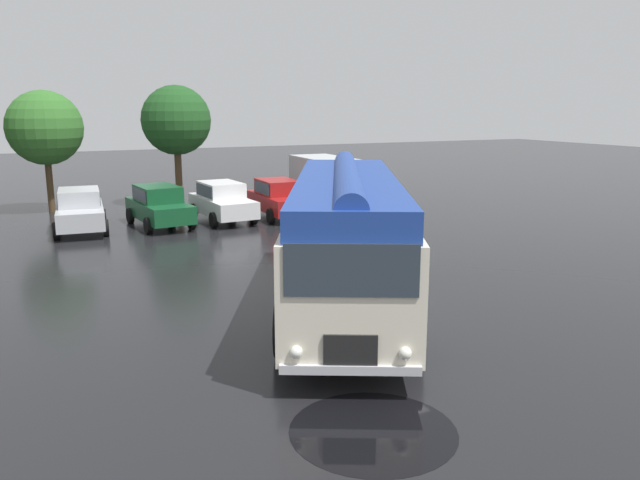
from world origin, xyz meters
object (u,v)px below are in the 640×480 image
object	(u,v)px
car_mid_left	(159,206)
car_far_right	(279,198)
car_mid_right	(222,201)
car_near_left	(80,210)
box_van	(330,183)
vintage_bus	(347,232)

from	to	relation	value
car_mid_left	car_far_right	xyz separation A→B (m)	(5.23, -0.13, 0.00)
car_mid_right	car_far_right	world-z (taller)	same
car_mid_left	car_mid_right	distance (m)	2.69
car_mid_right	car_far_right	size ratio (longest dim) A/B	1.02
car_near_left	car_mid_right	xyz separation A→B (m)	(5.72, -0.14, 0.00)
car_mid_left	box_van	xyz separation A→B (m)	(7.89, 0.13, 0.52)
car_far_right	car_mid_left	bearing A→B (deg)	178.55
car_mid_left	box_van	distance (m)	7.91
vintage_bus	car_mid_left	bearing A→B (deg)	99.10
car_far_right	car_mid_right	bearing A→B (deg)	175.81
vintage_bus	box_van	world-z (taller)	vintage_bus
car_mid_right	vintage_bus	bearing A→B (deg)	-92.92
car_mid_right	car_near_left	bearing A→B (deg)	178.60
car_mid_left	box_van	world-z (taller)	box_van
car_mid_right	box_van	xyz separation A→B (m)	(5.20, 0.08, 0.52)
vintage_bus	car_near_left	size ratio (longest dim) A/B	2.34
car_far_right	box_van	distance (m)	2.72
car_mid_left	car_mid_right	xyz separation A→B (m)	(2.69, 0.05, 0.00)
car_near_left	box_van	world-z (taller)	box_van
car_near_left	car_far_right	world-z (taller)	same
vintage_bus	car_far_right	xyz separation A→B (m)	(3.20, 12.58, -1.05)
vintage_bus	car_mid_right	distance (m)	12.83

